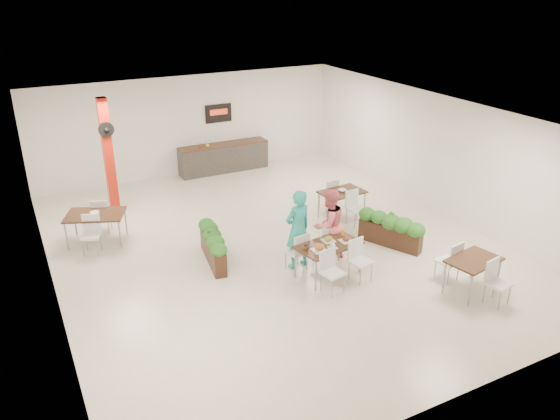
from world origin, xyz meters
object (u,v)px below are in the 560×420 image
object	(u,v)px
diner_woman	(328,225)
side_table_c	(473,265)
planter_left	(213,242)
side_table_b	(342,196)
red_column	(108,156)
planter_right	(390,228)
service_counter	(224,157)
side_table_a	(95,218)
main_table	(328,249)
diner_man	(298,229)

from	to	relation	value
diner_woman	side_table_c	distance (m)	3.20
planter_left	side_table_b	xyz separation A→B (m)	(3.99, 0.76, 0.14)
red_column	planter_right	xyz separation A→B (m)	(5.50, -5.12, -1.17)
red_column	diner_woman	size ratio (longest dim) A/B	1.86
service_counter	planter_right	world-z (taller)	service_counter
side_table_a	side_table_b	xyz separation A→B (m)	(6.16, -1.49, -0.01)
side_table_b	planter_right	bearing A→B (deg)	-92.26
planter_right	side_table_b	xyz separation A→B (m)	(-0.10, 1.98, 0.15)
red_column	main_table	bearing A→B (deg)	-58.92
service_counter	planter_left	size ratio (longest dim) A/B	1.74
red_column	diner_man	distance (m)	5.87
diner_man	diner_woman	world-z (taller)	diner_man
planter_right	side_table_a	world-z (taller)	side_table_a
planter_left	planter_right	size ratio (longest dim) A/B	1.09
planter_right	side_table_c	world-z (taller)	side_table_c
diner_man	diner_woman	size ratio (longest dim) A/B	1.07
service_counter	diner_man	distance (m)	6.93
main_table	diner_man	xyz separation A→B (m)	(-0.39, 0.66, 0.28)
service_counter	diner_woman	world-z (taller)	service_counter
red_column	side_table_b	distance (m)	6.33
diner_man	service_counter	bearing A→B (deg)	-107.93
red_column	side_table_c	bearing A→B (deg)	-53.11
diner_woman	planter_left	world-z (taller)	diner_woman
red_column	planter_left	xyz separation A→B (m)	(1.40, -3.91, -1.15)
red_column	service_counter	distance (m)	4.56
red_column	side_table_b	world-z (taller)	red_column
planter_right	side_table_c	bearing A→B (deg)	-85.62
main_table	planter_right	size ratio (longest dim) A/B	1.14
diner_woman	side_table_c	bearing A→B (deg)	116.20
main_table	planter_right	xyz separation A→B (m)	(2.10, 0.52, -0.16)
main_table	service_counter	bearing A→B (deg)	85.45
planter_right	diner_woman	bearing A→B (deg)	175.38
service_counter	main_table	world-z (taller)	service_counter
main_table	red_column	bearing A→B (deg)	121.08
side_table_c	side_table_a	bearing A→B (deg)	126.89
side_table_b	side_table_c	world-z (taller)	same
service_counter	diner_woman	distance (m)	6.86
main_table	side_table_a	distance (m)	5.76
red_column	diner_man	size ratio (longest dim) A/B	1.74
red_column	main_table	distance (m)	6.66
service_counter	side_table_a	distance (m)	5.92
main_table	side_table_b	world-z (taller)	same
red_column	side_table_a	world-z (taller)	red_column
side_table_c	service_counter	bearing A→B (deg)	89.59
service_counter	diner_man	bearing A→B (deg)	-98.21
main_table	diner_woman	distance (m)	0.81
planter_right	side_table_a	bearing A→B (deg)	151.00
red_column	side_table_c	distance (m)	9.52
planter_left	side_table_a	world-z (taller)	side_table_a
main_table	side_table_a	world-z (taller)	same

